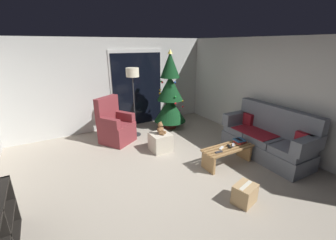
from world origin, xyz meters
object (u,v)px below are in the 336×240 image
(coffee_table, at_px, (228,153))
(christmas_tree, at_px, (170,95))
(couch, at_px, (267,138))
(remote_white, at_px, (221,148))
(remote_silver, at_px, (233,145))
(book_stack, at_px, (240,141))
(ottoman, at_px, (160,142))
(remote_graphite, at_px, (219,152))
(teddy_bear_chestnut, at_px, (161,129))
(cell_phone, at_px, (239,139))
(cardboard_box_taped_mid_floor, at_px, (245,194))
(floor_lamp, at_px, (133,79))
(remote_black, at_px, (229,146))
(armchair, at_px, (115,126))

(coffee_table, height_order, christmas_tree, christmas_tree)
(couch, relative_size, remote_white, 12.56)
(remote_silver, bearing_deg, book_stack, -122.26)
(christmas_tree, bearing_deg, remote_silver, -87.41)
(coffee_table, bearing_deg, book_stack, 6.18)
(remote_silver, distance_m, ottoman, 1.61)
(coffee_table, relative_size, remote_graphite, 7.05)
(remote_silver, height_order, teddy_bear_chestnut, teddy_bear_chestnut)
(remote_white, relative_size, cell_phone, 1.08)
(book_stack, relative_size, cardboard_box_taped_mid_floor, 0.57)
(remote_white, bearing_deg, remote_graphite, 95.74)
(floor_lamp, bearing_deg, remote_black, -65.46)
(cell_phone, height_order, armchair, armchair)
(cell_phone, bearing_deg, couch, -9.82)
(remote_graphite, distance_m, cardboard_box_taped_mid_floor, 0.97)
(couch, bearing_deg, coffee_table, 172.68)
(teddy_bear_chestnut, xyz_separation_m, cardboard_box_taped_mid_floor, (0.29, -2.20, -0.38))
(couch, xyz_separation_m, remote_graphite, (-1.35, 0.05, -0.00))
(couch, relative_size, teddy_bear_chestnut, 6.87)
(couch, distance_m, cell_phone, 0.71)
(cell_phone, distance_m, teddy_bear_chestnut, 1.70)
(remote_silver, bearing_deg, ottoman, -2.66)
(remote_black, relative_size, remote_white, 1.00)
(coffee_table, xyz_separation_m, floor_lamp, (-1.05, 2.35, 1.25))
(remote_silver, xyz_separation_m, christmas_tree, (-0.11, 2.37, 0.57))
(christmas_tree, bearing_deg, remote_black, -90.19)
(remote_white, height_order, teddy_bear_chestnut, teddy_bear_chestnut)
(armchair, relative_size, floor_lamp, 0.63)
(remote_graphite, height_order, armchair, armchair)
(christmas_tree, bearing_deg, remote_white, -94.70)
(remote_graphite, distance_m, teddy_bear_chestnut, 1.42)
(ottoman, bearing_deg, remote_silver, -50.14)
(remote_black, bearing_deg, cell_phone, 37.97)
(cell_phone, bearing_deg, teddy_bear_chestnut, 141.62)
(floor_lamp, bearing_deg, teddy_bear_chestnut, -81.42)
(remote_graphite, bearing_deg, cardboard_box_taped_mid_floor, 167.56)
(ottoman, bearing_deg, cell_phone, -43.58)
(cell_phone, relative_size, christmas_tree, 0.07)
(remote_white, bearing_deg, cell_phone, -113.41)
(book_stack, bearing_deg, ottoman, 136.52)
(couch, xyz_separation_m, teddy_bear_chestnut, (-1.91, 1.35, 0.13))
(remote_black, height_order, remote_silver, same)
(christmas_tree, bearing_deg, remote_graphite, -98.20)
(remote_black, xyz_separation_m, book_stack, (0.34, 0.04, 0.02))
(book_stack, distance_m, teddy_bear_chestnut, 1.72)
(couch, xyz_separation_m, remote_silver, (-0.89, 0.13, -0.00))
(floor_lamp, bearing_deg, cardboard_box_taped_mid_floor, -82.12)
(remote_silver, xyz_separation_m, teddy_bear_chestnut, (-1.02, 1.22, 0.14))
(cell_phone, distance_m, ottoman, 1.73)
(remote_white, xyz_separation_m, cell_phone, (0.51, 0.03, 0.06))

